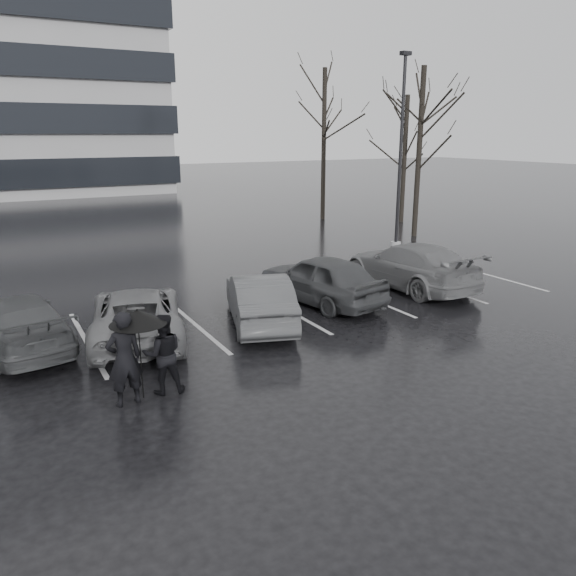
# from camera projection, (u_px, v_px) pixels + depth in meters

# --- Properties ---
(ground) EXTENTS (160.00, 160.00, 0.00)m
(ground) POSITION_uv_depth(u_px,v_px,m) (312.00, 339.00, 14.06)
(ground) COLOR black
(ground) RESTS_ON ground
(car_main) EXTENTS (2.56, 4.64, 1.50)m
(car_main) POSITION_uv_depth(u_px,v_px,m) (321.00, 279.00, 16.87)
(car_main) COLOR black
(car_main) RESTS_ON ground
(car_west_a) EXTENTS (2.68, 4.43, 1.38)m
(car_west_a) POSITION_uv_depth(u_px,v_px,m) (259.00, 299.00, 15.02)
(car_west_a) COLOR #29292B
(car_west_a) RESTS_ON ground
(car_west_b) EXTENTS (3.20, 5.01, 1.29)m
(car_west_b) POSITION_uv_depth(u_px,v_px,m) (137.00, 314.00, 13.93)
(car_west_b) COLOR #48484A
(car_west_b) RESTS_ON ground
(car_west_c) EXTENTS (2.51, 4.70, 1.30)m
(car_west_c) POSITION_uv_depth(u_px,v_px,m) (17.00, 323.00, 13.24)
(car_west_c) COLOR black
(car_west_c) RESTS_ON ground
(car_east) EXTENTS (2.21, 5.21, 1.50)m
(car_east) POSITION_uv_depth(u_px,v_px,m) (410.00, 265.00, 18.56)
(car_east) COLOR #48484A
(car_east) RESTS_ON ground
(pedestrian_left) EXTENTS (0.72, 0.51, 1.85)m
(pedestrian_left) POSITION_uv_depth(u_px,v_px,m) (124.00, 359.00, 10.43)
(pedestrian_left) COLOR black
(pedestrian_left) RESTS_ON ground
(pedestrian_right) EXTENTS (0.89, 0.75, 1.63)m
(pedestrian_right) POSITION_uv_depth(u_px,v_px,m) (163.00, 354.00, 10.96)
(pedestrian_right) COLOR black
(pedestrian_right) RESTS_ON ground
(umbrella) EXTENTS (1.07, 1.07, 1.82)m
(umbrella) POSITION_uv_depth(u_px,v_px,m) (138.00, 317.00, 10.50)
(umbrella) COLOR black
(umbrella) RESTS_ON ground
(lamp_post) EXTENTS (0.45, 0.45, 8.27)m
(lamp_post) POSITION_uv_depth(u_px,v_px,m) (400.00, 161.00, 24.62)
(lamp_post) COLOR #959597
(lamp_post) RESTS_ON ground
(stall_stripes) EXTENTS (19.72, 5.00, 0.00)m
(stall_stripes) POSITION_uv_depth(u_px,v_px,m) (242.00, 316.00, 15.80)
(stall_stripes) COLOR #B7B8BA
(stall_stripes) RESTS_ON ground
(tree_east) EXTENTS (0.26, 0.26, 8.00)m
(tree_east) POSITION_uv_depth(u_px,v_px,m) (419.00, 154.00, 27.00)
(tree_east) COLOR black
(tree_east) RESTS_ON ground
(tree_ne) EXTENTS (0.26, 0.26, 7.00)m
(tree_ne) POSITION_uv_depth(u_px,v_px,m) (404.00, 160.00, 31.67)
(tree_ne) COLOR black
(tree_ne) RESTS_ON ground
(tree_north) EXTENTS (0.26, 0.26, 8.50)m
(tree_north) POSITION_uv_depth(u_px,v_px,m) (324.00, 146.00, 32.38)
(tree_north) COLOR black
(tree_north) RESTS_ON ground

